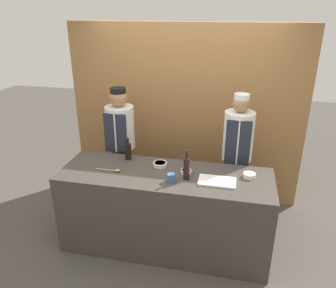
{
  "coord_description": "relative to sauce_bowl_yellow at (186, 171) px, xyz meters",
  "views": [
    {
      "loc": [
        0.69,
        -3.0,
        2.57
      ],
      "look_at": [
        0.0,
        0.15,
        1.21
      ],
      "focal_mm": 35.0,
      "sensor_mm": 36.0,
      "label": 1
    }
  ],
  "objects": [
    {
      "name": "ground_plane",
      "position": [
        -0.22,
        -0.06,
        -0.95
      ],
      "size": [
        14.0,
        14.0,
        0.0
      ],
      "primitive_type": "plane",
      "color": "#4C4742"
    },
    {
      "name": "cabinet_wall",
      "position": [
        -0.22,
        1.19,
        0.25
      ],
      "size": [
        3.15,
        0.18,
        2.4
      ],
      "color": "olive",
      "rests_on": "ground_plane"
    },
    {
      "name": "counter",
      "position": [
        -0.22,
        -0.06,
        -0.49
      ],
      "size": [
        2.27,
        0.76,
        0.93
      ],
      "color": "#3D3833",
      "rests_on": "ground_plane"
    },
    {
      "name": "sauce_bowl_yellow",
      "position": [
        0.0,
        0.0,
        0.0
      ],
      "size": [
        0.12,
        0.12,
        0.04
      ],
      "color": "silver",
      "rests_on": "counter"
    },
    {
      "name": "sauce_bowl_white",
      "position": [
        -0.31,
        0.1,
        0.0
      ],
      "size": [
        0.15,
        0.15,
        0.04
      ],
      "color": "silver",
      "rests_on": "counter"
    },
    {
      "name": "sauce_bowl_red",
      "position": [
        0.66,
        0.05,
        0.0
      ],
      "size": [
        0.13,
        0.13,
        0.05
      ],
      "color": "silver",
      "rests_on": "counter"
    },
    {
      "name": "cutting_board",
      "position": [
        0.34,
        -0.12,
        -0.01
      ],
      "size": [
        0.38,
        0.22,
        0.02
      ],
      "color": "white",
      "rests_on": "counter"
    },
    {
      "name": "bottle_soy",
      "position": [
        -0.71,
        0.21,
        0.08
      ],
      "size": [
        0.08,
        0.08,
        0.26
      ],
      "color": "black",
      "rests_on": "counter"
    },
    {
      "name": "bottle_wine",
      "position": [
        0.02,
        -0.12,
        0.1
      ],
      "size": [
        0.06,
        0.06,
        0.32
      ],
      "color": "black",
      "rests_on": "counter"
    },
    {
      "name": "cup_blue",
      "position": [
        -0.12,
        -0.21,
        0.02
      ],
      "size": [
        0.08,
        0.08,
        0.08
      ],
      "color": "#386093",
      "rests_on": "counter"
    },
    {
      "name": "wooden_spoon",
      "position": [
        -0.79,
        -0.13,
        -0.01
      ],
      "size": [
        0.28,
        0.05,
        0.03
      ],
      "color": "#B2844C",
      "rests_on": "counter"
    },
    {
      "name": "chef_left",
      "position": [
        -0.95,
        0.61,
        -0.05
      ],
      "size": [
        0.36,
        0.36,
        1.67
      ],
      "color": "#28282D",
      "rests_on": "ground_plane"
    },
    {
      "name": "chef_right",
      "position": [
        0.52,
        0.61,
        -0.05
      ],
      "size": [
        0.35,
        0.35,
        1.67
      ],
      "color": "#28282D",
      "rests_on": "ground_plane"
    }
  ]
}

